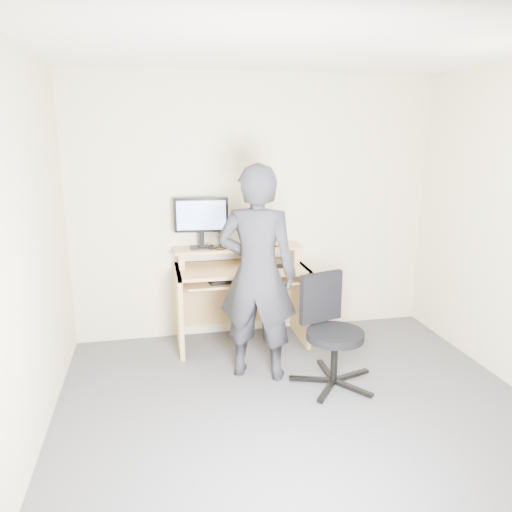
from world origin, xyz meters
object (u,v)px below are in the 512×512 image
object	(u,v)px
person	(257,274)
office_chair	(330,327)
desk	(240,285)
monitor	(201,218)

from	to	relation	value
person	office_chair	bearing A→B (deg)	179.13
office_chair	person	xyz separation A→B (m)	(-0.54, 0.23, 0.40)
desk	person	world-z (taller)	person
monitor	person	distance (m)	0.94
office_chair	desk	bearing A→B (deg)	102.14
desk	office_chair	world-z (taller)	desk
person	desk	bearing A→B (deg)	-66.68
monitor	office_chair	xyz separation A→B (m)	(0.89, -1.05, -0.72)
office_chair	person	bearing A→B (deg)	139.31
desk	office_chair	distance (m)	1.12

